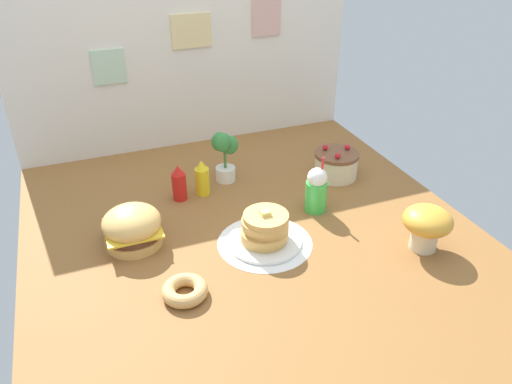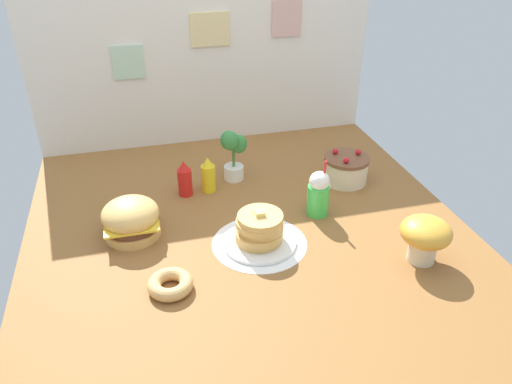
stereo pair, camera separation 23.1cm
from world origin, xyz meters
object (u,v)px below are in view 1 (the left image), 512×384
object	(u,v)px
cream_soda_cup	(316,190)
mushroom_stool	(427,224)
burger	(132,227)
potted_plant	(225,154)
donut_pink_glaze	(185,290)
mustard_bottle	(202,178)
ketchup_bottle	(179,184)
pancake_stack	(265,230)
layer_cake	(336,164)

from	to	relation	value
cream_soda_cup	mushroom_stool	bearing A→B (deg)	-56.30
burger	potted_plant	size ratio (longest dim) A/B	0.87
cream_soda_cup	donut_pink_glaze	xyz separation A→B (m)	(-0.76, -0.37, -0.09)
mustard_bottle	donut_pink_glaze	world-z (taller)	mustard_bottle
ketchup_bottle	donut_pink_glaze	size ratio (longest dim) A/B	1.08
pancake_stack	mustard_bottle	xyz separation A→B (m)	(-0.14, 0.52, 0.02)
burger	potted_plant	bearing A→B (deg)	35.51
cream_soda_cup	mushroom_stool	distance (m)	0.54
layer_cake	potted_plant	xyz separation A→B (m)	(-0.58, 0.18, 0.08)
burger	mustard_bottle	xyz separation A→B (m)	(0.41, 0.31, 0.00)
cream_soda_cup	potted_plant	bearing A→B (deg)	125.62
pancake_stack	layer_cake	size ratio (longest dim) A/B	1.36
pancake_stack	mustard_bottle	bearing A→B (deg)	104.86
burger	ketchup_bottle	bearing A→B (deg)	46.53
mustard_bottle	ketchup_bottle	bearing A→B (deg)	-175.78
burger	potted_plant	xyz separation A→B (m)	(0.56, 0.40, 0.07)
layer_cake	mustard_bottle	size ratio (longest dim) A/B	1.25
pancake_stack	donut_pink_glaze	world-z (taller)	pancake_stack
donut_pink_glaze	burger	bearing A→B (deg)	106.99
burger	cream_soda_cup	bearing A→B (deg)	-3.05
mustard_bottle	donut_pink_glaze	bearing A→B (deg)	-111.18
pancake_stack	potted_plant	xyz separation A→B (m)	(0.02, 0.61, 0.09)
cream_soda_cup	mushroom_stool	xyz separation A→B (m)	(0.30, -0.45, 0.01)
layer_cake	cream_soda_cup	bearing A→B (deg)	-134.49
burger	mushroom_stool	world-z (taller)	mushroom_stool
layer_cake	mustard_bottle	xyz separation A→B (m)	(-0.74, 0.09, 0.02)
donut_pink_glaze	layer_cake	bearing A→B (deg)	31.99
burger	layer_cake	bearing A→B (deg)	10.87
pancake_stack	donut_pink_glaze	bearing A→B (deg)	-154.01
mustard_bottle	cream_soda_cup	size ratio (longest dim) A/B	0.67
layer_cake	cream_soda_cup	xyz separation A→B (m)	(-0.26, -0.27, 0.04)
ketchup_bottle	mushroom_stool	distance (m)	1.21
cream_soda_cup	layer_cake	bearing A→B (deg)	45.51
ketchup_bottle	mushroom_stool	bearing A→B (deg)	-41.47
layer_cake	donut_pink_glaze	size ratio (longest dim) A/B	1.34
burger	ketchup_bottle	xyz separation A→B (m)	(0.28, 0.30, 0.00)
cream_soda_cup	potted_plant	distance (m)	0.55
burger	potted_plant	distance (m)	0.70
ketchup_bottle	potted_plant	xyz separation A→B (m)	(0.28, 0.10, 0.07)
potted_plant	mushroom_stool	bearing A→B (deg)	-55.33
layer_cake	burger	bearing A→B (deg)	-169.13
mustard_bottle	cream_soda_cup	distance (m)	0.60
pancake_stack	cream_soda_cup	size ratio (longest dim) A/B	1.13
cream_soda_cup	potted_plant	size ratio (longest dim) A/B	0.98
mustard_bottle	potted_plant	distance (m)	0.19
pancake_stack	burger	bearing A→B (deg)	158.73
burger	cream_soda_cup	size ratio (longest dim) A/B	0.88
pancake_stack	potted_plant	bearing A→B (deg)	88.46
cream_soda_cup	ketchup_bottle	bearing A→B (deg)	150.08
burger	pancake_stack	xyz separation A→B (m)	(0.55, -0.21, -0.02)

